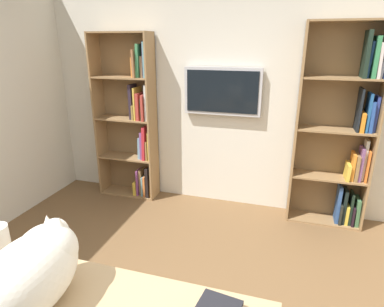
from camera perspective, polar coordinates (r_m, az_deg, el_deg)
name	(u,v)px	position (r m, az deg, el deg)	size (l,w,h in m)	color
wall_back	(225,96)	(3.90, 5.74, 10.08)	(4.52, 0.06, 2.70)	silver
bookshelf_left	(344,133)	(3.77, 25.20, 3.23)	(0.79, 0.28, 2.15)	#937047
bookshelf_right	(133,121)	(4.18, -10.29, 5.64)	(0.76, 0.28, 2.06)	#937047
wall_mounted_tv	(222,91)	(3.81, 5.35, 10.80)	(0.90, 0.07, 0.54)	#B7B7BC
cat	(35,269)	(1.76, -25.84, -17.72)	(0.33, 0.71, 0.38)	silver
paper_towel_roll	(1,247)	(2.11, -30.57, -14.02)	(0.11, 0.11, 0.26)	white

